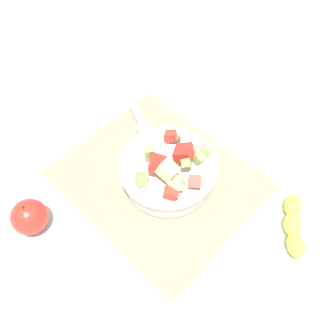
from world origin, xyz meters
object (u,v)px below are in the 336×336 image
at_px(salad_bowl, 168,170).
at_px(banana_whole, 293,225).
at_px(serving_spoon, 139,117).
at_px(whole_apple, 30,217).

distance_m(salad_bowl, banana_whole, 0.29).
xyz_separation_m(salad_bowl, serving_spoon, (0.18, -0.08, -0.03)).
xyz_separation_m(salad_bowl, whole_apple, (0.13, 0.28, -0.00)).
relative_size(serving_spoon, whole_apple, 2.38).
bearing_deg(banana_whole, salad_bowl, 19.27).
height_order(serving_spoon, whole_apple, whole_apple).
distance_m(salad_bowl, serving_spoon, 0.20).
height_order(serving_spoon, banana_whole, banana_whole).
bearing_deg(salad_bowl, whole_apple, 65.54).
xyz_separation_m(salad_bowl, banana_whole, (-0.28, -0.10, -0.03)).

